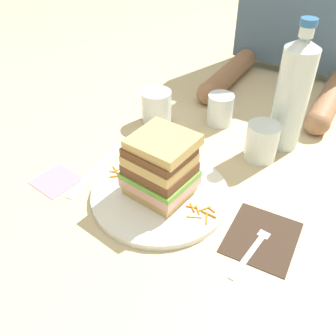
% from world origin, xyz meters
% --- Properties ---
extents(ground_plane, '(3.00, 3.00, 0.00)m').
position_xyz_m(ground_plane, '(0.00, 0.00, 0.00)').
color(ground_plane, '#C6B289').
extents(main_plate, '(0.27, 0.27, 0.01)m').
position_xyz_m(main_plate, '(0.01, 0.01, 0.01)').
color(main_plate, white).
rests_on(main_plate, ground_plane).
extents(sandwich, '(0.13, 0.12, 0.13)m').
position_xyz_m(sandwich, '(0.01, 0.01, 0.08)').
color(sandwich, tan).
rests_on(sandwich, main_plate).
extents(carrot_shred_0, '(0.02, 0.03, 0.00)m').
position_xyz_m(carrot_shred_0, '(-0.08, 0.03, 0.01)').
color(carrot_shred_0, orange).
rests_on(carrot_shred_0, main_plate).
extents(carrot_shred_1, '(0.02, 0.02, 0.00)m').
position_xyz_m(carrot_shred_1, '(-0.09, -0.00, 0.02)').
color(carrot_shred_1, orange).
rests_on(carrot_shred_1, main_plate).
extents(carrot_shred_2, '(0.02, 0.03, 0.00)m').
position_xyz_m(carrot_shred_2, '(-0.10, 0.02, 0.01)').
color(carrot_shred_2, orange).
rests_on(carrot_shred_2, main_plate).
extents(carrot_shred_3, '(0.02, 0.01, 0.00)m').
position_xyz_m(carrot_shred_3, '(-0.08, 0.02, 0.01)').
color(carrot_shred_3, orange).
rests_on(carrot_shred_3, main_plate).
extents(carrot_shred_4, '(0.02, 0.02, 0.00)m').
position_xyz_m(carrot_shred_4, '(-0.07, 0.02, 0.02)').
color(carrot_shred_4, orange).
rests_on(carrot_shred_4, main_plate).
extents(carrot_shred_5, '(0.03, 0.02, 0.00)m').
position_xyz_m(carrot_shred_5, '(-0.09, 0.03, 0.02)').
color(carrot_shred_5, orange).
rests_on(carrot_shred_5, main_plate).
extents(carrot_shred_6, '(0.03, 0.02, 0.00)m').
position_xyz_m(carrot_shred_6, '(-0.11, 0.02, 0.01)').
color(carrot_shred_6, orange).
rests_on(carrot_shred_6, main_plate).
extents(carrot_shred_7, '(0.02, 0.01, 0.00)m').
position_xyz_m(carrot_shred_7, '(-0.10, 0.01, 0.01)').
color(carrot_shred_7, orange).
rests_on(carrot_shred_7, main_plate).
extents(carrot_shred_8, '(0.02, 0.01, 0.00)m').
position_xyz_m(carrot_shred_8, '(0.12, 0.01, 0.01)').
color(carrot_shred_8, orange).
rests_on(carrot_shred_8, main_plate).
extents(carrot_shred_9, '(0.02, 0.02, 0.00)m').
position_xyz_m(carrot_shred_9, '(0.10, 0.00, 0.01)').
color(carrot_shred_9, orange).
rests_on(carrot_shred_9, main_plate).
extents(carrot_shred_10, '(0.02, 0.02, 0.00)m').
position_xyz_m(carrot_shred_10, '(0.09, -0.00, 0.02)').
color(carrot_shred_10, orange).
rests_on(carrot_shred_10, main_plate).
extents(carrot_shred_11, '(0.03, 0.01, 0.00)m').
position_xyz_m(carrot_shred_11, '(0.12, 0.00, 0.02)').
color(carrot_shred_11, orange).
rests_on(carrot_shred_11, main_plate).
extents(carrot_shred_12, '(0.02, 0.02, 0.00)m').
position_xyz_m(carrot_shred_12, '(0.11, 0.01, 0.01)').
color(carrot_shred_12, orange).
rests_on(carrot_shred_12, main_plate).
extents(carrot_shred_13, '(0.03, 0.01, 0.00)m').
position_xyz_m(carrot_shred_13, '(0.10, -0.02, 0.01)').
color(carrot_shred_13, orange).
rests_on(carrot_shred_13, main_plate).
extents(carrot_shred_14, '(0.02, 0.01, 0.00)m').
position_xyz_m(carrot_shred_14, '(0.08, 0.00, 0.02)').
color(carrot_shred_14, orange).
rests_on(carrot_shred_14, main_plate).
extents(carrot_shred_15, '(0.02, 0.03, 0.00)m').
position_xyz_m(carrot_shred_15, '(0.12, -0.01, 0.01)').
color(carrot_shred_15, orange).
rests_on(carrot_shred_15, main_plate).
extents(napkin_dark, '(0.12, 0.14, 0.00)m').
position_xyz_m(napkin_dark, '(0.22, 0.01, 0.00)').
color(napkin_dark, '#38281E').
rests_on(napkin_dark, ground_plane).
extents(fork, '(0.03, 0.17, 0.00)m').
position_xyz_m(fork, '(0.22, -0.01, 0.00)').
color(fork, silver).
rests_on(fork, napkin_dark).
extents(knife, '(0.04, 0.20, 0.00)m').
position_xyz_m(knife, '(-0.16, 0.00, 0.00)').
color(knife, silver).
rests_on(knife, ground_plane).
extents(juice_glass, '(0.07, 0.07, 0.08)m').
position_xyz_m(juice_glass, '(0.13, 0.24, 0.04)').
color(juice_glass, white).
rests_on(juice_glass, ground_plane).
extents(water_bottle, '(0.07, 0.07, 0.29)m').
position_xyz_m(water_bottle, '(0.16, 0.31, 0.13)').
color(water_bottle, silver).
rests_on(water_bottle, ground_plane).
extents(empty_tumbler_0, '(0.08, 0.08, 0.08)m').
position_xyz_m(empty_tumbler_0, '(-0.15, 0.25, 0.04)').
color(empty_tumbler_0, silver).
rests_on(empty_tumbler_0, ground_plane).
extents(empty_tumbler_1, '(0.06, 0.06, 0.08)m').
position_xyz_m(empty_tumbler_1, '(-0.01, 0.32, 0.04)').
color(empty_tumbler_1, silver).
rests_on(empty_tumbler_1, ground_plane).
extents(napkin_pink, '(0.09, 0.09, 0.00)m').
position_xyz_m(napkin_pink, '(-0.20, -0.06, 0.00)').
color(napkin_pink, pink).
rests_on(napkin_pink, ground_plane).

